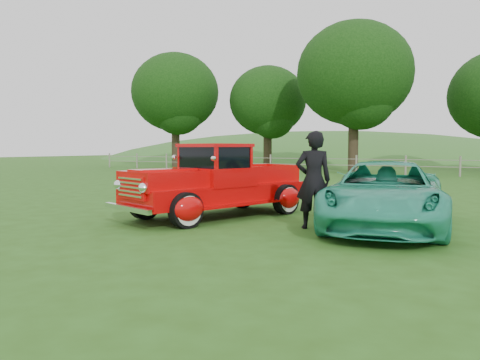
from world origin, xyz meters
The scene contains 9 objects.
ground centered at (0.00, 0.00, 0.00)m, with size 140.00×140.00×0.00m, color #2A5115.
distant_hills centered at (-4.08, 59.46, -4.55)m, with size 116.00×60.00×18.00m.
fence_line centered at (0.00, 22.00, 0.60)m, with size 48.00×0.12×1.20m.
tree_far_west centered at (-20.00, 26.00, 6.49)m, with size 7.60×7.60×9.93m.
tree_mid_west centered at (-12.00, 28.00, 5.55)m, with size 6.40×6.40×8.46m.
tree_near_west centered at (-4.00, 25.00, 6.80)m, with size 8.00×8.00×10.42m.
red_pickup centered at (-1.33, 1.97, 0.80)m, with size 3.38×5.28×1.78m.
teal_sedan centered at (2.59, 2.30, 0.70)m, with size 2.32×5.04×1.40m, color teal.
man centered at (1.29, 1.51, 1.02)m, with size 0.74×0.49×2.03m, color black.
Camera 1 is at (4.51, -7.74, 1.69)m, focal length 35.00 mm.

